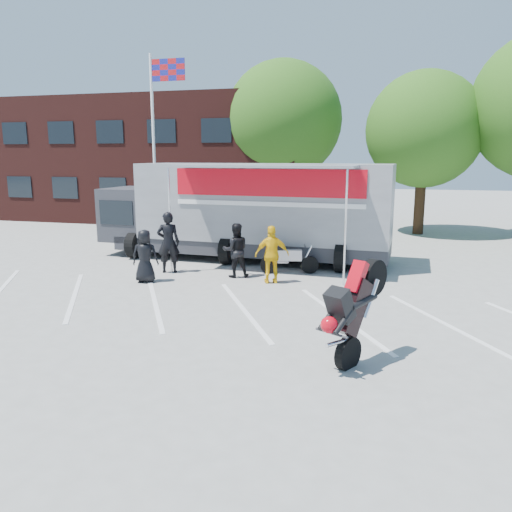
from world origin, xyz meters
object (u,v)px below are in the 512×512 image
at_px(tree_mid, 424,130).
at_px(transporter_truck, 250,259).
at_px(stunt_bike_rider, 367,357).
at_px(spectator_leather_a, 145,256).
at_px(spectator_hivis, 272,255).
at_px(tree_left, 283,120).
at_px(spectator_leather_c, 236,250).
at_px(flagpole, 158,125).
at_px(parked_motorcycle, 289,273).
at_px(spectator_leather_b, 168,242).

distance_m(tree_mid, transporter_truck, 11.36).
xyz_separation_m(transporter_truck, stunt_bike_rider, (4.58, -8.21, 0.00)).
height_order(stunt_bike_rider, spectator_leather_a, spectator_leather_a).
height_order(transporter_truck, spectator_hivis, transporter_truck).
bearing_deg(tree_left, spectator_leather_c, -85.06).
relative_size(flagpole, spectator_leather_c, 4.71).
relative_size(parked_motorcycle, spectator_leather_c, 1.13).
relative_size(tree_mid, spectator_leather_c, 4.52).
distance_m(tree_mid, spectator_leather_b, 14.14).
xyz_separation_m(tree_mid, parked_motorcycle, (-4.44, -9.92, -4.94)).
bearing_deg(spectator_leather_c, parked_motorcycle, -173.75).
distance_m(flagpole, spectator_leather_a, 8.77).
relative_size(stunt_bike_rider, spectator_hivis, 1.21).
bearing_deg(transporter_truck, stunt_bike_rider, -58.06).
bearing_deg(parked_motorcycle, spectator_leather_a, 104.17).
bearing_deg(stunt_bike_rider, tree_mid, 113.68).
relative_size(parked_motorcycle, spectator_leather_a, 1.20).
distance_m(tree_left, tree_mid, 7.10).
relative_size(tree_mid, transporter_truck, 0.70).
height_order(tree_left, spectator_hivis, tree_left).
height_order(tree_left, spectator_leather_b, tree_left).
height_order(flagpole, spectator_leather_a, flagpole).
bearing_deg(flagpole, spectator_leather_b, -62.74).
height_order(parked_motorcycle, spectator_leather_c, spectator_leather_c).
bearing_deg(spectator_leather_c, tree_left, -108.88).
bearing_deg(tree_mid, parked_motorcycle, -114.14).
relative_size(tree_mid, stunt_bike_rider, 3.65).
relative_size(tree_mid, spectator_leather_a, 4.81).
relative_size(spectator_leather_b, spectator_leather_c, 1.17).
bearing_deg(spectator_leather_b, spectator_hivis, 155.33).
distance_m(flagpole, parked_motorcycle, 9.80).
xyz_separation_m(tree_left, tree_mid, (7.00, -1.00, -0.62)).
xyz_separation_m(transporter_truck, spectator_leather_a, (-2.14, -4.05, 0.80)).
xyz_separation_m(flagpole, spectator_leather_b, (2.97, -5.77, -4.06)).
bearing_deg(spectator_leather_b, tree_left, -112.92).
bearing_deg(flagpole, spectator_leather_c, -47.80).
bearing_deg(parked_motorcycle, spectator_hivis, 153.81).
height_order(tree_mid, spectator_hivis, tree_mid).
bearing_deg(stunt_bike_rider, spectator_leather_c, 157.62).
distance_m(spectator_leather_b, spectator_hivis, 3.60).
xyz_separation_m(transporter_truck, spectator_hivis, (1.56, -3.18, 0.87)).
distance_m(spectator_leather_a, spectator_leather_c, 2.77).
distance_m(spectator_leather_a, spectator_leather_b, 1.38).
relative_size(tree_left, parked_motorcycle, 4.51).
height_order(flagpole, transporter_truck, flagpole).
distance_m(transporter_truck, stunt_bike_rider, 9.40).
xyz_separation_m(stunt_bike_rider, spectator_hivis, (-3.02, 5.03, 0.87)).
bearing_deg(spectator_hivis, flagpole, -64.36).
height_order(tree_mid, spectator_leather_c, tree_mid).
relative_size(flagpole, spectator_leather_a, 5.01).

